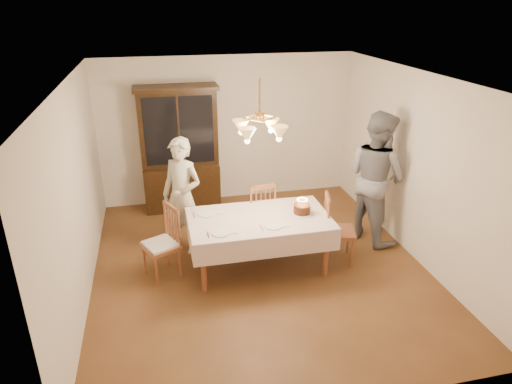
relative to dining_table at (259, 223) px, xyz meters
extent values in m
plane|color=#553218|center=(0.00, 0.00, -0.68)|extent=(5.00, 5.00, 0.00)
plane|color=white|center=(0.00, 0.00, 1.92)|extent=(5.00, 5.00, 0.00)
plane|color=silver|center=(0.00, 2.50, 0.62)|extent=(4.50, 0.00, 4.50)
plane|color=silver|center=(0.00, -2.50, 0.62)|extent=(4.50, 0.00, 4.50)
plane|color=silver|center=(-2.25, 0.00, 0.62)|extent=(0.00, 5.00, 5.00)
plane|color=silver|center=(2.25, 0.00, 0.62)|extent=(0.00, 5.00, 5.00)
cube|color=brown|center=(0.00, 0.00, 0.05)|extent=(1.80, 1.00, 0.04)
cube|color=silver|center=(0.00, 0.00, 0.07)|extent=(1.90, 1.10, 0.01)
cylinder|color=brown|center=(-0.82, -0.42, -0.33)|extent=(0.07, 0.07, 0.71)
cylinder|color=brown|center=(0.82, -0.42, -0.33)|extent=(0.07, 0.07, 0.71)
cylinder|color=brown|center=(-0.82, 0.42, -0.33)|extent=(0.07, 0.07, 0.71)
cylinder|color=brown|center=(0.82, 0.42, -0.33)|extent=(0.07, 0.07, 0.71)
cube|color=black|center=(-0.88, 2.23, -0.28)|extent=(1.30, 0.50, 0.80)
cube|color=black|center=(-0.88, 2.28, 0.77)|extent=(1.30, 0.40, 1.30)
cube|color=black|center=(-0.88, 2.08, 0.77)|extent=(1.14, 0.01, 1.14)
cube|color=black|center=(-0.88, 2.23, 1.45)|extent=(1.38, 0.54, 0.06)
cube|color=brown|center=(0.15, 0.72, -0.23)|extent=(0.50, 0.49, 0.05)
cube|color=brown|center=(0.18, 0.54, 0.29)|extent=(0.40, 0.10, 0.06)
cylinder|color=brown|center=(0.30, 0.92, -0.47)|extent=(0.04, 0.04, 0.43)
cylinder|color=brown|center=(-0.05, 0.86, -0.47)|extent=(0.04, 0.04, 0.43)
cylinder|color=brown|center=(0.36, 0.58, -0.47)|extent=(0.04, 0.04, 0.43)
cylinder|color=brown|center=(0.00, 0.53, -0.47)|extent=(0.04, 0.04, 0.43)
cube|color=brown|center=(-1.33, 0.07, -0.23)|extent=(0.57, 0.58, 0.05)
cube|color=brown|center=(-1.16, 0.14, 0.29)|extent=(0.20, 0.38, 0.06)
cylinder|color=brown|center=(-1.56, 0.16, -0.47)|extent=(0.04, 0.04, 0.43)
cylinder|color=brown|center=(-1.41, -0.17, -0.47)|extent=(0.04, 0.04, 0.43)
cylinder|color=brown|center=(-1.25, 0.30, -0.47)|extent=(0.04, 0.04, 0.43)
cylinder|color=brown|center=(-1.10, -0.03, -0.47)|extent=(0.04, 0.04, 0.43)
cube|color=beige|center=(-1.33, 0.07, -0.20)|extent=(0.51, 0.52, 0.03)
cube|color=brown|center=(1.14, -0.08, -0.23)|extent=(0.52, 0.53, 0.05)
cube|color=brown|center=(0.95, -0.03, 0.29)|extent=(0.14, 0.40, 0.06)
cylinder|color=brown|center=(1.26, -0.29, -0.47)|extent=(0.04, 0.04, 0.43)
cylinder|color=brown|center=(1.35, 0.05, -0.47)|extent=(0.04, 0.04, 0.43)
cylinder|color=brown|center=(0.93, -0.21, -0.47)|extent=(0.04, 0.04, 0.43)
cylinder|color=brown|center=(1.02, 0.14, -0.47)|extent=(0.04, 0.04, 0.43)
imported|color=beige|center=(-0.97, 0.73, 0.17)|extent=(0.75, 0.71, 1.72)
imported|color=slate|center=(1.90, 0.45, 0.32)|extent=(1.04, 1.17, 2.01)
cylinder|color=white|center=(0.59, -0.01, 0.08)|extent=(0.30, 0.30, 0.01)
cylinder|color=#3C1A0D|center=(0.59, -0.01, 0.15)|extent=(0.23, 0.23, 0.12)
cylinder|color=#598CD8|center=(0.66, -0.01, 0.25)|extent=(0.01, 0.01, 0.07)
sphere|color=#FFB23F|center=(0.66, -0.01, 0.29)|extent=(0.01, 0.01, 0.01)
cylinder|color=pink|center=(0.66, 0.01, 0.25)|extent=(0.01, 0.01, 0.07)
sphere|color=#FFB23F|center=(0.66, 0.01, 0.29)|extent=(0.01, 0.01, 0.01)
cylinder|color=#EACC66|center=(0.65, 0.03, 0.25)|extent=(0.01, 0.01, 0.07)
sphere|color=#FFB23F|center=(0.65, 0.03, 0.29)|extent=(0.01, 0.01, 0.01)
cylinder|color=#598CD8|center=(0.63, 0.05, 0.25)|extent=(0.01, 0.01, 0.07)
sphere|color=#FFB23F|center=(0.63, 0.05, 0.29)|extent=(0.01, 0.01, 0.01)
cylinder|color=pink|center=(0.60, 0.05, 0.25)|extent=(0.01, 0.01, 0.07)
sphere|color=#FFB23F|center=(0.60, 0.05, 0.29)|extent=(0.01, 0.01, 0.01)
cylinder|color=#EACC66|center=(0.58, 0.05, 0.25)|extent=(0.01, 0.01, 0.07)
sphere|color=#FFB23F|center=(0.58, 0.05, 0.29)|extent=(0.01, 0.01, 0.01)
cylinder|color=#598CD8|center=(0.56, 0.05, 0.25)|extent=(0.01, 0.01, 0.07)
sphere|color=#FFB23F|center=(0.56, 0.05, 0.29)|extent=(0.01, 0.01, 0.01)
cylinder|color=pink|center=(0.54, 0.03, 0.25)|extent=(0.01, 0.01, 0.07)
sphere|color=#FFB23F|center=(0.54, 0.03, 0.29)|extent=(0.01, 0.01, 0.01)
cylinder|color=#EACC66|center=(0.53, 0.01, 0.25)|extent=(0.01, 0.01, 0.07)
sphere|color=#FFB23F|center=(0.53, 0.01, 0.29)|extent=(0.01, 0.01, 0.01)
cylinder|color=#598CD8|center=(0.52, -0.01, 0.25)|extent=(0.01, 0.01, 0.07)
sphere|color=#FFB23F|center=(0.52, -0.01, 0.29)|extent=(0.01, 0.01, 0.01)
cylinder|color=pink|center=(0.53, -0.04, 0.25)|extent=(0.01, 0.01, 0.07)
sphere|color=#FFB23F|center=(0.53, -0.04, 0.29)|extent=(0.01, 0.01, 0.01)
cylinder|color=#EACC66|center=(0.54, -0.06, 0.25)|extent=(0.01, 0.01, 0.07)
sphere|color=#FFB23F|center=(0.54, -0.06, 0.29)|extent=(0.01, 0.01, 0.01)
cylinder|color=#598CD8|center=(0.56, -0.07, 0.25)|extent=(0.01, 0.01, 0.07)
sphere|color=#FFB23F|center=(0.56, -0.07, 0.29)|extent=(0.01, 0.01, 0.01)
cylinder|color=pink|center=(0.58, -0.08, 0.25)|extent=(0.01, 0.01, 0.07)
sphere|color=#FFB23F|center=(0.58, -0.08, 0.29)|extent=(0.01, 0.01, 0.01)
cylinder|color=#EACC66|center=(0.60, -0.08, 0.25)|extent=(0.01, 0.01, 0.07)
sphere|color=#FFB23F|center=(0.60, -0.08, 0.29)|extent=(0.01, 0.01, 0.01)
cylinder|color=#598CD8|center=(0.63, -0.07, 0.25)|extent=(0.01, 0.01, 0.07)
sphere|color=#FFB23F|center=(0.63, -0.07, 0.29)|extent=(0.01, 0.01, 0.01)
cylinder|color=pink|center=(0.65, -0.06, 0.25)|extent=(0.01, 0.01, 0.07)
sphere|color=#FFB23F|center=(0.65, -0.06, 0.29)|extent=(0.01, 0.01, 0.01)
cylinder|color=#EACC66|center=(0.66, -0.04, 0.25)|extent=(0.01, 0.01, 0.07)
sphere|color=#FFB23F|center=(0.66, -0.04, 0.29)|extent=(0.01, 0.01, 0.01)
cylinder|color=white|center=(-0.57, -0.33, 0.08)|extent=(0.23, 0.23, 0.02)
cube|color=silver|center=(-0.73, -0.33, 0.08)|extent=(0.01, 0.16, 0.01)
cube|color=beige|center=(-0.41, -0.33, 0.08)|extent=(0.10, 0.10, 0.01)
cylinder|color=white|center=(0.12, -0.30, 0.08)|extent=(0.23, 0.23, 0.02)
cube|color=silver|center=(-0.04, -0.30, 0.08)|extent=(0.01, 0.16, 0.01)
cube|color=beige|center=(0.28, -0.30, 0.08)|extent=(0.10, 0.10, 0.01)
cylinder|color=white|center=(-0.67, 0.28, 0.08)|extent=(0.27, 0.27, 0.02)
cube|color=silver|center=(-0.85, 0.28, 0.08)|extent=(0.01, 0.16, 0.01)
cube|color=beige|center=(-0.49, 0.28, 0.08)|extent=(0.10, 0.10, 0.01)
cylinder|color=#BF8C3F|center=(0.00, 0.00, 1.72)|extent=(0.02, 0.02, 0.40)
cylinder|color=#BF8C3F|center=(0.00, 0.00, 1.47)|extent=(0.12, 0.12, 0.10)
cone|color=#D8994C|center=(0.20, 0.20, 1.29)|extent=(0.22, 0.22, 0.18)
sphere|color=#FFD899|center=(0.20, 0.20, 1.22)|extent=(0.07, 0.07, 0.07)
cone|color=#D8994C|center=(-0.20, 0.20, 1.29)|extent=(0.22, 0.22, 0.18)
sphere|color=#FFD899|center=(-0.20, 0.20, 1.22)|extent=(0.07, 0.07, 0.07)
cone|color=#D8994C|center=(-0.20, -0.20, 1.29)|extent=(0.22, 0.22, 0.18)
sphere|color=#FFD899|center=(-0.20, -0.20, 1.22)|extent=(0.07, 0.07, 0.07)
cone|color=#D8994C|center=(0.20, -0.20, 1.29)|extent=(0.22, 0.22, 0.18)
sphere|color=#FFD899|center=(0.20, -0.20, 1.22)|extent=(0.07, 0.07, 0.07)
camera|label=1|loc=(-1.26, -5.35, 2.81)|focal=32.00mm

